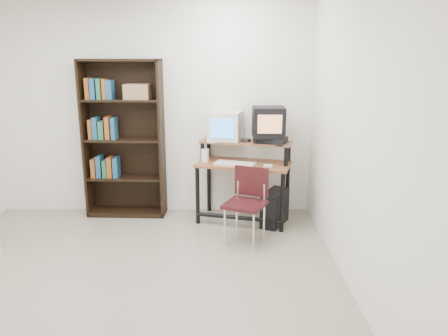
{
  "coord_description": "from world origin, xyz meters",
  "views": [
    {
      "loc": [
        0.91,
        -3.49,
        1.97
      ],
      "look_at": [
        0.9,
        1.1,
        0.8
      ],
      "focal_mm": 35.0,
      "sensor_mm": 36.0,
      "label": 1
    }
  ],
  "objects_px": {
    "school_chair": "(247,197)",
    "computer_desk": "(244,167)",
    "bookshelf": "(124,138)",
    "crt_monitor": "(226,126)",
    "crt_tv": "(268,122)",
    "pc_tower": "(275,208)"
  },
  "relations": [
    {
      "from": "computer_desk",
      "to": "crt_tv",
      "type": "distance_m",
      "value": 0.62
    },
    {
      "from": "crt_tv",
      "to": "pc_tower",
      "type": "height_order",
      "value": "crt_tv"
    },
    {
      "from": "pc_tower",
      "to": "bookshelf",
      "type": "bearing_deg",
      "value": -163.5
    },
    {
      "from": "crt_monitor",
      "to": "bookshelf",
      "type": "bearing_deg",
      "value": -170.14
    },
    {
      "from": "school_chair",
      "to": "computer_desk",
      "type": "bearing_deg",
      "value": 115.81
    },
    {
      "from": "crt_tv",
      "to": "bookshelf",
      "type": "height_order",
      "value": "bookshelf"
    },
    {
      "from": "computer_desk",
      "to": "pc_tower",
      "type": "relative_size",
      "value": 2.67
    },
    {
      "from": "computer_desk",
      "to": "school_chair",
      "type": "relative_size",
      "value": 1.49
    },
    {
      "from": "school_chair",
      "to": "crt_tv",
      "type": "bearing_deg",
      "value": 91.05
    },
    {
      "from": "crt_monitor",
      "to": "bookshelf",
      "type": "distance_m",
      "value": 1.28
    },
    {
      "from": "computer_desk",
      "to": "bookshelf",
      "type": "relative_size",
      "value": 0.62
    },
    {
      "from": "pc_tower",
      "to": "crt_monitor",
      "type": "bearing_deg",
      "value": 179.77
    },
    {
      "from": "crt_tv",
      "to": "school_chair",
      "type": "bearing_deg",
      "value": -112.88
    },
    {
      "from": "crt_monitor",
      "to": "school_chair",
      "type": "height_order",
      "value": "crt_monitor"
    },
    {
      "from": "crt_tv",
      "to": "school_chair",
      "type": "relative_size",
      "value": 0.46
    },
    {
      "from": "computer_desk",
      "to": "pc_tower",
      "type": "distance_m",
      "value": 0.61
    },
    {
      "from": "crt_tv",
      "to": "school_chair",
      "type": "xyz_separation_m",
      "value": [
        -0.27,
        -0.63,
        -0.73
      ]
    },
    {
      "from": "crt_monitor",
      "to": "crt_tv",
      "type": "relative_size",
      "value": 1.2
    },
    {
      "from": "bookshelf",
      "to": "crt_monitor",
      "type": "bearing_deg",
      "value": -0.93
    },
    {
      "from": "school_chair",
      "to": "bookshelf",
      "type": "xyz_separation_m",
      "value": [
        -1.5,
        0.85,
        0.5
      ]
    },
    {
      "from": "pc_tower",
      "to": "bookshelf",
      "type": "relative_size",
      "value": 0.23
    },
    {
      "from": "bookshelf",
      "to": "pc_tower",
      "type": "bearing_deg",
      "value": -9.71
    }
  ]
}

